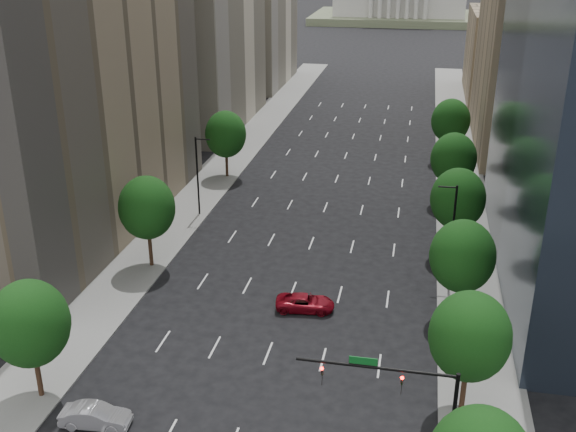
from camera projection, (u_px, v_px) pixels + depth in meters
The scene contains 20 objects.
sidewalk_left at pixel (167, 231), 72.07m from camera, with size 6.00×200.00×0.15m, color slate.
sidewalk_right at pixel (468, 255), 66.52m from camera, with size 6.00×200.00×0.15m, color slate.
midrise_cream_left at pixel (199, 14), 105.99m from camera, with size 14.00×30.00×35.00m, color beige.
filler_left at pixel (252, 39), 139.14m from camera, with size 14.00×26.00×18.00m, color beige.
parking_tan_right at pixel (536, 42), 95.28m from camera, with size 14.00×30.00×30.00m, color #8C7759.
filler_right at pixel (507, 54), 127.85m from camera, with size 14.00×26.00×16.00m, color #8C7759.
tree_right_1 at pixel (470, 336), 42.88m from camera, with size 5.20×5.20×8.75m.
tree_right_2 at pixel (462, 256), 53.80m from camera, with size 5.20×5.20×8.61m.
tree_right_3 at pixel (458, 199), 64.55m from camera, with size 5.20×5.20×8.89m.
tree_right_4 at pixel (454, 159), 77.39m from camera, with size 5.20×5.20×8.46m.
tree_right_5 at pixel (451, 121), 91.76m from camera, with size 5.20×5.20×8.75m.
tree_left_0 at pixel (30, 324), 44.27m from camera, with size 5.20×5.20×8.75m.
tree_left_1 at pixel (147, 208), 62.29m from camera, with size 5.20×5.20×8.97m.
tree_left_2 at pixel (226, 134), 85.94m from camera, with size 5.20×5.20×8.68m.
streetlight_rn at pixel (452, 229), 60.53m from camera, with size 1.70×0.20×9.00m.
streetlight_ln at pixel (198, 174), 74.39m from camera, with size 1.70×0.20×9.00m.
traffic_signal at pixel (410, 396), 38.29m from camera, with size 9.12×0.40×7.38m.
foothills at pixel (458, 19), 565.96m from camera, with size 720.00×413.00×263.00m.
car_silver at pixel (95, 416), 43.43m from camera, with size 1.56×4.48×1.48m, color #A9A8AE.
car_red_far at pixel (305, 303), 56.86m from camera, with size 2.25×4.89×1.36m, color maroon.
Camera 1 is at (9.88, -2.17, 29.26)m, focal length 42.55 mm.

